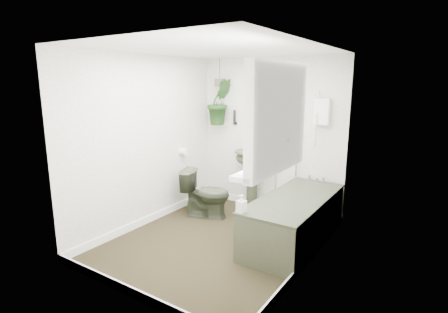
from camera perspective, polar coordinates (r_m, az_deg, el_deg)
The scene contains 22 objects.
floor at distance 4.48m, azimuth -1.08°, elevation -13.71°, with size 2.30×2.80×0.02m, color black.
ceiling at distance 4.05m, azimuth -1.22°, elevation 17.30°, with size 2.30×2.80×0.02m, color white.
wall_back at distance 5.32m, azimuth 7.48°, elevation 3.43°, with size 2.30×0.02×2.30m, color white.
wall_front at distance 3.09m, azimuth -16.13°, elevation -3.25°, with size 2.30×0.02×2.30m, color white.
wall_left at distance 4.85m, azimuth -12.53°, elevation 2.41°, with size 0.02×2.80×2.30m, color white.
wall_right at distance 3.60m, azimuth 14.27°, elevation -0.98°, with size 0.02×2.80×2.30m, color white.
skirting at distance 4.46m, azimuth -1.09°, elevation -13.02°, with size 2.30×2.80×0.10m, color white.
bathtub at distance 4.43m, azimuth 11.39°, elevation -10.07°, with size 0.72×1.72×0.58m, color #2E3423, non-canonical shape.
bath_screen at distance 4.73m, azimuth 10.42°, elevation 3.85°, with size 0.04×0.72×1.40m, color silver, non-canonical shape.
shower_box at distance 4.92m, azimuth 15.72°, elevation 7.07°, with size 0.20×0.10×0.35m, color white.
oval_mirror at distance 5.33m, azimuth 5.47°, elevation 7.28°, with size 0.46×0.03×0.62m, color #B3AC9A.
wall_sconce at distance 5.53m, azimuth 1.71°, elevation 6.46°, with size 0.04×0.04×0.22m, color black.
toilet_roll_holder at distance 5.36m, azimuth -6.62°, elevation 0.81°, with size 0.11×0.11×0.11m, color white.
window_recess at distance 2.90m, azimuth 8.87°, elevation 6.20°, with size 0.08×1.00×0.90m, color white.
window_sill at distance 3.00m, azimuth 7.40°, elevation -1.71°, with size 0.18×1.00×0.04m, color white.
window_blinds at distance 2.92m, azimuth 8.07°, elevation 6.26°, with size 0.01×0.86×0.76m, color white.
toilet at distance 5.12m, azimuth -2.94°, elevation -6.04°, with size 0.39×0.69×0.70m, color #2E3423.
pedestal_sink at distance 5.41m, azimuth 4.61°, elevation -3.83°, with size 0.54×0.46×0.93m, color #2E3423, non-canonical shape.
sill_plant at distance 3.11m, azimuth 9.22°, elevation 1.54°, with size 0.23×0.20×0.26m, color black.
hanging_plant at distance 5.53m, azimuth -0.70°, elevation 8.89°, with size 0.39×0.32×0.71m, color black.
soap_bottle at distance 3.74m, azimuth 2.86°, elevation -7.69°, with size 0.09×0.09×0.19m, color #353232.
hanging_pot at distance 5.52m, azimuth -0.71°, elevation 11.96°, with size 0.16×0.16×0.12m, color #4D4631.
Camera 1 is at (2.28, -3.33, 1.94)m, focal length 28.00 mm.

